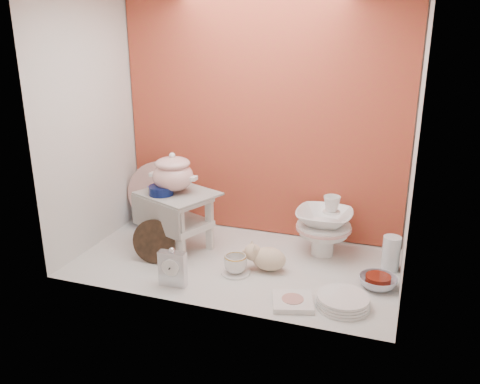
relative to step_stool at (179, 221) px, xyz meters
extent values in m
plane|color=silver|center=(0.38, -0.07, -0.18)|extent=(1.80, 1.80, 0.00)
cube|color=#AD332B|center=(0.38, 0.43, 0.57)|extent=(1.80, 0.06, 1.50)
cube|color=silver|center=(-0.52, -0.07, 0.57)|extent=(0.06, 1.00, 1.50)
cube|color=silver|center=(1.28, -0.07, 0.57)|extent=(0.06, 1.00, 1.50)
cylinder|color=#091346|center=(-0.08, -0.06, 0.20)|extent=(0.15, 0.15, 0.05)
imported|color=silver|center=(-0.35, 0.29, -0.04)|extent=(0.32, 0.32, 0.27)
cube|color=silver|center=(0.16, -0.43, -0.07)|extent=(0.15, 0.06, 0.21)
ellipsoid|color=beige|center=(0.59, -0.10, -0.11)|extent=(0.28, 0.22, 0.14)
cylinder|color=white|center=(0.43, -0.20, -0.17)|extent=(0.18, 0.18, 0.01)
imported|color=white|center=(0.43, -0.20, -0.12)|extent=(0.15, 0.15, 0.10)
cube|color=white|center=(0.80, -0.40, -0.16)|extent=(0.24, 0.24, 0.03)
cylinder|color=white|center=(1.03, -0.35, -0.15)|extent=(0.28, 0.28, 0.06)
imported|color=silver|center=(1.17, -0.10, -0.15)|extent=(0.22, 0.22, 0.06)
cylinder|color=silver|center=(1.22, 0.12, -0.08)|extent=(0.13, 0.13, 0.20)
camera|label=1|loc=(1.24, -2.48, 1.11)|focal=37.07mm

